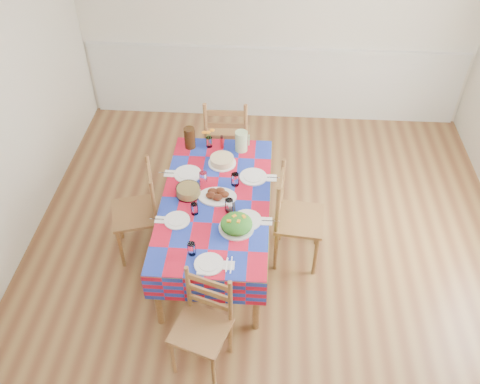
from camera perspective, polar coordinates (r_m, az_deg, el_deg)
name	(u,v)px	position (r m, az deg, el deg)	size (l,w,h in m)	color
room	(274,149)	(3.68, 3.82, 4.88)	(4.58, 5.08, 2.78)	brown
wainscot	(274,81)	(6.24, 3.86, 12.31)	(4.41, 0.06, 0.92)	silver
dining_table	(216,205)	(4.32, -2.72, -1.47)	(0.92, 1.71, 0.67)	brown
setting_near_head	(203,258)	(3.79, -4.13, -7.44)	(0.36, 0.24, 0.11)	white
setting_left_near	(183,216)	(4.12, -6.45, -2.69)	(0.38, 0.23, 0.10)	white
setting_left_far	(193,175)	(4.48, -5.34, 1.88)	(0.45, 0.27, 0.12)	white
setting_right_near	(241,215)	(4.10, 0.12, -2.55)	(0.45, 0.26, 0.12)	white
setting_right_far	(247,178)	(4.44, 0.84, 1.61)	(0.46, 0.26, 0.12)	white
meat_platter	(217,195)	(4.27, -2.58, -0.34)	(0.33, 0.24, 0.06)	white
salad_platter	(236,224)	(3.99, -0.40, -3.64)	(0.28, 0.28, 0.12)	white
pasta_bowl	(188,191)	(4.31, -5.83, 0.11)	(0.21, 0.21, 0.08)	white
cake	(222,161)	(4.61, -2.03, 3.54)	(0.25, 0.25, 0.07)	white
serving_utensils	(232,208)	(4.18, -0.91, -1.86)	(0.11, 0.25, 0.01)	black
flower_vase	(209,139)	(4.80, -3.52, 5.91)	(0.12, 0.10, 0.19)	white
hot_sauce	(222,142)	(4.78, -2.05, 5.65)	(0.03, 0.03, 0.14)	red
green_pitcher	(241,141)	(4.73, 0.15, 5.73)	(0.12, 0.12, 0.20)	#ACCE91
tea_pitcher	(190,138)	(4.79, -5.67, 6.07)	(0.10, 0.10, 0.21)	black
name_card	(201,274)	(3.72, -4.39, -9.15)	(0.07, 0.02, 0.02)	white
chair_near	(203,326)	(3.77, -4.17, -14.74)	(0.47, 0.46, 0.86)	brown
chair_far	(227,140)	(5.20, -1.47, 5.86)	(0.46, 0.44, 1.01)	brown
chair_left	(140,212)	(4.54, -11.21, -2.21)	(0.49, 0.50, 0.93)	brown
chair_right	(294,218)	(4.40, 6.13, -2.97)	(0.45, 0.46, 0.96)	brown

